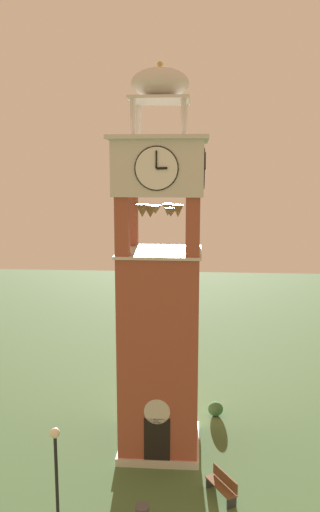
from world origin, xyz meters
TOP-DOWN VIEW (x-y plane):
  - ground at (0.00, 0.00)m, footprint 80.00×80.00m
  - clock_tower at (-0.00, -0.00)m, footprint 3.98×3.98m
  - park_bench at (2.67, -3.42)m, footprint 1.21×1.59m
  - lamp_post at (-3.32, -5.19)m, footprint 0.36×0.36m
  - shrub_near_entry at (2.64, 3.13)m, footprint 0.77×0.77m
  - shrub_left_of_tower at (-0.76, 2.35)m, footprint 1.16×1.16m

SIDE VIEW (x-z plane):
  - ground at x=0.00m, z-range 0.00..0.00m
  - shrub_near_entry at x=2.64m, z-range 0.00..0.72m
  - shrub_left_of_tower at x=-0.76m, z-range 0.00..0.88m
  - park_bench at x=2.67m, z-range 0.01..0.96m
  - lamp_post at x=-3.32m, z-range 0.72..4.30m
  - clock_tower at x=0.00m, z-range -1.54..15.29m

